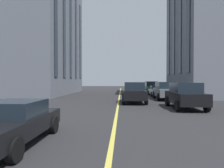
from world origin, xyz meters
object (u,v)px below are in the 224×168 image
car_black_mid (134,92)px  car_grey_trailing (165,90)px  car_white_far (157,91)px  car_green_parked_a (151,87)px  car_black_parked_b (13,122)px  car_black_oncoming (185,95)px

car_black_mid → car_grey_trailing: size_ratio=1.00×
car_white_far → car_green_parked_a: car_green_parked_a is taller
car_green_parked_a → car_black_mid: bearing=165.9°
car_white_far → car_black_parked_b: bearing=158.8°
car_grey_trailing → car_black_oncoming: bearing=180.0°
car_black_parked_b → car_black_mid: bearing=-20.2°
car_white_far → car_green_parked_a: (5.50, 0.00, 0.27)m
car_black_oncoming → car_white_far: 12.10m
car_grey_trailing → car_green_parked_a: (10.68, 0.00, 0.00)m
car_black_oncoming → car_grey_trailing: same height
car_black_mid → car_white_far: car_black_mid is taller
car_black_mid → car_green_parked_a: (13.87, -3.49, 0.00)m
car_grey_trailing → car_green_parked_a: bearing=0.0°
car_black_oncoming → car_white_far: (12.09, -0.00, -0.27)m
car_black_mid → car_black_parked_b: bearing=159.8°
car_black_parked_b → car_grey_trailing: bearing=-27.3°
car_black_oncoming → car_green_parked_a: (17.59, 0.00, 0.00)m
car_black_oncoming → car_grey_trailing: bearing=0.0°
car_white_far → car_grey_trailing: (-5.18, 0.00, 0.27)m
car_black_mid → car_white_far: (8.37, -3.49, -0.27)m
car_white_far → car_grey_trailing: size_ratio=0.94×
car_black_oncoming → car_white_far: bearing=-0.0°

